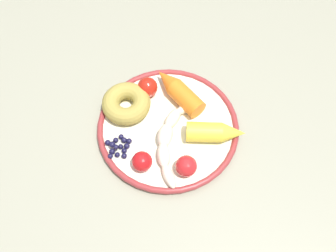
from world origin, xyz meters
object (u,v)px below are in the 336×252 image
Objects in this scene: carrot_orange at (178,91)px; donut at (126,104)px; dining_table at (183,136)px; banana at (170,137)px; plate at (168,127)px; carrot_yellow at (216,132)px; tomato_far at (142,161)px; blueberry_pile at (119,146)px; tomato_near at (186,166)px; tomato_mid at (147,87)px.

carrot_orange reaches higher than donut.
dining_table is 0.14m from carrot_orange.
dining_table is 0.15m from banana.
carrot_yellow is at bearing 165.94° from plate.
tomato_far reaches higher than donut.
donut is 1.88× the size of blueberry_pile.
carrot_orange and tomato_near have the same top height.
banana is (-0.00, 0.03, 0.02)m from plate.
tomato_mid reaches higher than tomato_near.
blueberry_pile reaches higher than plate.
banana is 0.12m from tomato_mid.
plate is at bearing -117.88° from tomato_far.
banana is 1.67× the size of carrot_orange.
plate is 0.11m from blueberry_pile.
carrot_yellow is 2.17× the size of blueberry_pile.
banana is 0.09m from carrot_yellow.
tomato_far is at bearing 24.63° from carrot_yellow.
donut is 0.18m from tomato_near.
carrot_yellow reaches higher than plate.
tomato_near is at bearing 51.24° from carrot_yellow.
donut is 0.09m from blueberry_pile.
dining_table is at bearing -179.84° from donut.
dining_table is 5.26× the size of banana.
donut is at bearing -19.54° from carrot_yellow.
plate is 7.46× the size of tomato_far.
tomato_mid reaches higher than dining_table.
carrot_orange is 0.17m from blueberry_pile.
blueberry_pile reaches higher than dining_table.
plate is 0.08m from carrot_orange.
plate is 2.31× the size of carrot_orange.
plate is 0.09m from tomato_mid.
carrot_yellow is (-0.09, 0.02, 0.02)m from plate.
plate is at bearing -82.45° from banana.
blueberry_pile is at bearing 35.21° from dining_table.
donut is (0.12, 0.00, 0.14)m from dining_table.
tomato_near is (0.00, 0.13, 0.14)m from dining_table.
dining_table is at bearing -131.34° from plate.
banana is 0.10m from blueberry_pile.
donut is (0.09, -0.07, 0.01)m from banana.
carrot_orange is at bearing -63.36° from dining_table.
tomato_near is at bearing 89.97° from dining_table.
plate is (0.04, 0.04, 0.11)m from dining_table.
tomato_near is (-0.03, 0.06, 0.01)m from banana.
carrot_orange is 0.17m from tomato_far.
dining_table is 0.16m from carrot_yellow.
tomato_near is (-0.04, 0.09, 0.02)m from plate.
tomato_mid reaches higher than banana.
tomato_near is at bearing 174.48° from tomato_far.
tomato_near reaches higher than plate.
tomato_mid is at bearing -65.37° from tomato_near.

